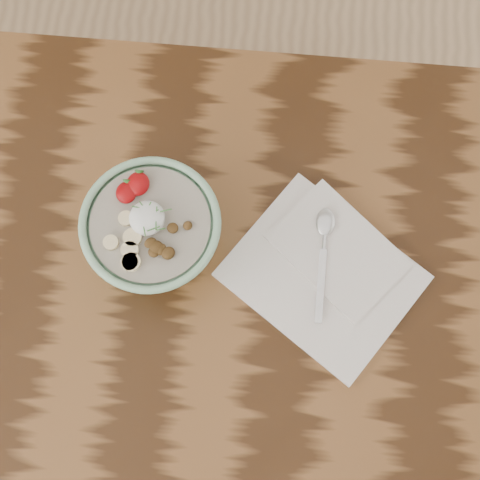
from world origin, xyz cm
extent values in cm
cube|color=#371F0D|center=(0.00, 0.00, 73.00)|extent=(160.00, 90.00, 4.00)
cylinder|color=#91C39D|center=(0.08, 10.04, 75.63)|extent=(8.84, 8.84, 1.26)
torus|color=#91C39D|center=(0.08, 10.04, 85.95)|extent=(20.11, 20.11, 1.16)
cylinder|color=#AFA391|center=(0.08, 10.04, 85.32)|extent=(17.06, 17.06, 1.05)
ellipsoid|color=white|center=(-0.24, 10.54, 86.82)|extent=(5.09, 5.09, 2.80)
ellipsoid|color=#970609|center=(-3.64, 14.06, 86.66)|extent=(2.98, 3.28, 1.64)
cone|color=#286623|center=(-3.64, 15.40, 86.96)|extent=(1.40, 1.03, 1.52)
ellipsoid|color=#970609|center=(-2.15, 15.47, 86.74)|extent=(3.27, 3.60, 1.80)
cone|color=#286623|center=(-2.15, 16.94, 87.04)|extent=(1.40, 1.03, 1.52)
cylinder|color=beige|center=(-4.92, 6.75, 86.24)|extent=(2.15, 2.15, 0.70)
cylinder|color=beige|center=(-2.03, 7.74, 86.24)|extent=(2.62, 2.62, 0.70)
cylinder|color=beige|center=(-2.18, 5.87, 86.24)|extent=(2.50, 2.50, 0.70)
cylinder|color=beige|center=(-3.27, 10.39, 86.24)|extent=(2.20, 2.20, 0.70)
cylinder|color=beige|center=(-1.71, 4.22, 86.24)|extent=(2.61, 2.61, 0.70)
cylinder|color=beige|center=(-1.96, 4.19, 86.24)|extent=(2.44, 2.44, 0.70)
ellipsoid|color=brown|center=(5.45, 10.07, 86.32)|extent=(1.87, 1.87, 0.85)
ellipsoid|color=brown|center=(2.21, 6.31, 86.45)|extent=(1.65, 2.01, 1.29)
ellipsoid|color=brown|center=(1.18, 5.88, 86.39)|extent=(1.90, 1.91, 1.03)
ellipsoid|color=brown|center=(3.41, 9.52, 86.41)|extent=(2.12, 2.10, 0.90)
ellipsoid|color=brown|center=(0.59, 7.12, 86.48)|extent=(2.31, 2.25, 1.17)
ellipsoid|color=brown|center=(3.22, 5.85, 86.53)|extent=(2.63, 2.64, 1.40)
ellipsoid|color=brown|center=(1.51, 6.54, 86.53)|extent=(2.00, 2.03, 1.42)
cylinder|color=#3E7B34|center=(2.38, 11.56, 87.84)|extent=(1.63, 0.70, 0.24)
cylinder|color=#3E7B34|center=(2.01, 8.81, 87.84)|extent=(1.21, 0.54, 0.22)
cylinder|color=#3E7B34|center=(1.27, 9.31, 87.84)|extent=(0.36, 1.45, 0.23)
cylinder|color=#3E7B34|center=(0.99, 8.79, 87.84)|extent=(1.74, 0.95, 0.24)
cylinder|color=#3E7B34|center=(1.10, 11.38, 87.84)|extent=(0.25, 1.26, 0.22)
cylinder|color=#3E7B34|center=(-1.76, 11.68, 87.84)|extent=(1.22, 0.32, 0.22)
cylinder|color=#3E7B34|center=(0.56, 11.15, 87.84)|extent=(1.73, 0.96, 0.24)
cylinder|color=#3E7B34|center=(-0.03, 9.88, 87.84)|extent=(1.02, 1.36, 0.23)
cylinder|color=#3E7B34|center=(-0.92, 11.98, 87.84)|extent=(1.11, 1.20, 0.23)
cylinder|color=#3E7B34|center=(-0.78, 9.79, 87.84)|extent=(0.91, 0.96, 0.22)
cylinder|color=#3E7B34|center=(-0.24, 8.44, 87.84)|extent=(0.67, 1.66, 0.24)
cylinder|color=#3E7B34|center=(0.01, 12.07, 87.84)|extent=(0.54, 1.14, 0.22)
cube|color=white|center=(25.75, 6.92, 75.51)|extent=(33.93, 32.66, 1.02)
cube|color=white|center=(27.78, 10.99, 76.32)|extent=(23.29, 22.65, 0.61)
cube|color=silver|center=(25.41, 5.13, 76.80)|extent=(1.28, 11.36, 0.35)
cylinder|color=silver|center=(25.54, 12.28, 76.97)|extent=(0.74, 2.97, 0.69)
ellipsoid|color=silver|center=(25.59, 15.12, 77.10)|extent=(3.10, 4.58, 0.94)
camera|label=1|loc=(14.96, -15.49, 175.59)|focal=50.00mm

